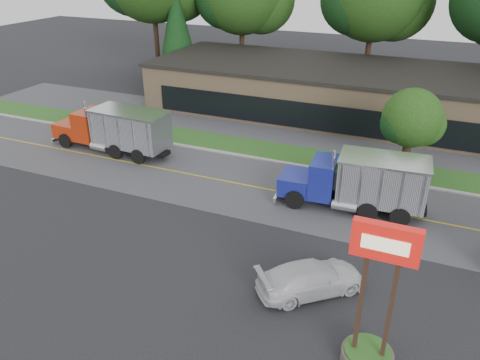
# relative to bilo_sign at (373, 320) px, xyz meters

# --- Properties ---
(ground) EXTENTS (140.00, 140.00, 0.00)m
(ground) POSITION_rel_bilo_sign_xyz_m (-10.50, 2.50, -2.02)
(ground) COLOR #2F2F34
(ground) RESTS_ON ground
(road) EXTENTS (60.00, 8.00, 0.02)m
(road) POSITION_rel_bilo_sign_xyz_m (-10.50, 11.50, -2.02)
(road) COLOR slate
(road) RESTS_ON ground
(center_line) EXTENTS (60.00, 0.12, 0.01)m
(center_line) POSITION_rel_bilo_sign_xyz_m (-10.50, 11.50, -2.02)
(center_line) COLOR gold
(center_line) RESTS_ON ground
(curb) EXTENTS (60.00, 0.30, 0.12)m
(curb) POSITION_rel_bilo_sign_xyz_m (-10.50, 15.70, -2.02)
(curb) COLOR #9E9E99
(curb) RESTS_ON ground
(grass_verge) EXTENTS (60.00, 3.40, 0.03)m
(grass_verge) POSITION_rel_bilo_sign_xyz_m (-10.50, 17.50, -2.02)
(grass_verge) COLOR #2B5F20
(grass_verge) RESTS_ON ground
(far_parking) EXTENTS (60.00, 7.00, 0.02)m
(far_parking) POSITION_rel_bilo_sign_xyz_m (-10.50, 22.50, -2.02)
(far_parking) COLOR slate
(far_parking) RESTS_ON ground
(strip_mall) EXTENTS (32.00, 12.00, 4.00)m
(strip_mall) POSITION_rel_bilo_sign_xyz_m (-8.50, 28.50, -0.02)
(strip_mall) COLOR tan
(strip_mall) RESTS_ON ground
(bilo_sign) EXTENTS (2.20, 1.90, 5.95)m
(bilo_sign) POSITION_rel_bilo_sign_xyz_m (0.00, 0.00, 0.00)
(bilo_sign) COLOR #6B6054
(bilo_sign) RESTS_ON ground
(evergreen_left) EXTENTS (4.73, 4.73, 10.74)m
(evergreen_left) POSITION_rel_bilo_sign_xyz_m (-26.50, 32.50, 3.88)
(evergreen_left) COLOR #382619
(evergreen_left) RESTS_ON ground
(tree_verge) EXTENTS (4.09, 3.84, 5.83)m
(tree_verge) POSITION_rel_bilo_sign_xyz_m (-0.44, 17.55, 1.68)
(tree_verge) COLOR #382619
(tree_verge) RESTS_ON ground
(dump_truck_red) EXTENTS (9.79, 3.06, 3.36)m
(dump_truck_red) POSITION_rel_bilo_sign_xyz_m (-20.52, 12.90, -0.21)
(dump_truck_red) COLOR black
(dump_truck_red) RESTS_ON ground
(dump_truck_blue) EXTENTS (8.48, 3.19, 3.36)m
(dump_truck_blue) POSITION_rel_bilo_sign_xyz_m (-2.42, 11.30, -0.22)
(dump_truck_blue) COLOR black
(dump_truck_blue) RESTS_ON ground
(rally_car) EXTENTS (4.95, 4.68, 1.41)m
(rally_car) POSITION_rel_bilo_sign_xyz_m (-3.00, 3.07, -1.32)
(rally_car) COLOR silver
(rally_car) RESTS_ON ground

